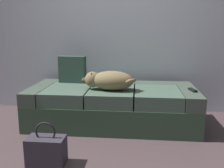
{
  "coord_description": "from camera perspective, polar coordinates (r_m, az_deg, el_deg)",
  "views": [
    {
      "loc": [
        0.29,
        -1.81,
        1.13
      ],
      "look_at": [
        0.0,
        1.05,
        0.5
      ],
      "focal_mm": 40.5,
      "sensor_mm": 36.0,
      "label": 1
    }
  ],
  "objects": [
    {
      "name": "couch",
      "position": [
        3.07,
        0.1,
        -4.9
      ],
      "size": [
        1.97,
        0.88,
        0.45
      ],
      "color": "#324B36",
      "rests_on": "ground"
    },
    {
      "name": "handbag",
      "position": [
        2.29,
        -14.6,
        -14.23
      ],
      "size": [
        0.32,
        0.18,
        0.38
      ],
      "color": "#35313C",
      "rests_on": "ground"
    },
    {
      "name": "dog_tan",
      "position": [
        2.85,
        -0.7,
        0.84
      ],
      "size": [
        0.65,
        0.31,
        0.22
      ],
      "color": "olive",
      "rests_on": "couch"
    },
    {
      "name": "tv_remote",
      "position": [
        2.96,
        17.73,
        -1.3
      ],
      "size": [
        0.08,
        0.16,
        0.02
      ],
      "primitive_type": "cube",
      "rotation": [
        0.0,
        0.0,
        0.24
      ],
      "color": "black",
      "rests_on": "couch"
    },
    {
      "name": "throw_pillow",
      "position": [
        3.3,
        -8.93,
        3.29
      ],
      "size": [
        0.35,
        0.15,
        0.34
      ],
      "primitive_type": "cube",
      "rotation": [
        0.0,
        0.0,
        -0.09
      ],
      "color": "#2D463D",
      "rests_on": "couch"
    },
    {
      "name": "back_wall",
      "position": [
        3.56,
        1.14,
        16.59
      ],
      "size": [
        6.4,
        0.1,
        2.8
      ],
      "primitive_type": "cube",
      "color": "silver",
      "rests_on": "ground"
    }
  ]
}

